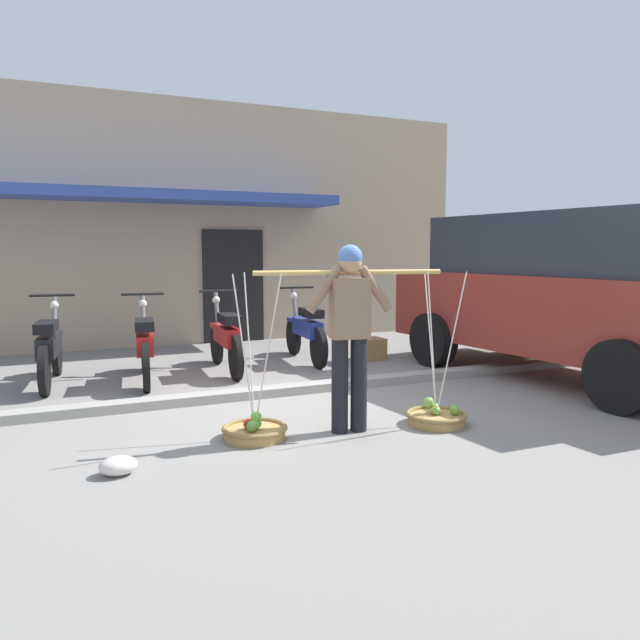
{
  "coord_description": "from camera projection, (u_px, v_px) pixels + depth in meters",
  "views": [
    {
      "loc": [
        -2.4,
        -5.7,
        1.65
      ],
      "look_at": [
        0.43,
        0.6,
        0.85
      ],
      "focal_mm": 34.19,
      "sensor_mm": 36.0,
      "label": 1
    }
  ],
  "objects": [
    {
      "name": "ground_plane",
      "position": [
        306.0,
        409.0,
        6.34
      ],
      "size": [
        90.0,
        90.0,
        0.0
      ],
      "primitive_type": "plane",
      "color": "gray"
    },
    {
      "name": "sidewalk_curb",
      "position": [
        283.0,
        390.0,
        6.97
      ],
      "size": [
        20.0,
        0.24,
        0.1
      ],
      "primitive_type": "cube",
      "color": "gray",
      "rests_on": "ground"
    },
    {
      "name": "fruit_vendor",
      "position": [
        350.0,
        325.0,
        5.45
      ],
      "size": [
        1.72,
        0.33,
        1.7
      ],
      "color": "black",
      "rests_on": "ground"
    },
    {
      "name": "fruit_basket_left_side",
      "position": [
        437.0,
        416.0,
        5.77
      ],
      "size": [
        0.58,
        0.58,
        1.45
      ],
      "color": "#B2894C",
      "rests_on": "ground"
    },
    {
      "name": "fruit_basket_right_side",
      "position": [
        255.0,
        430.0,
        5.33
      ],
      "size": [
        0.58,
        0.58,
        1.45
      ],
      "color": "#B2894C",
      "rests_on": "ground"
    },
    {
      "name": "motorcycle_nearest_shop",
      "position": [
        50.0,
        349.0,
        7.39
      ],
      "size": [
        0.54,
        1.82,
        1.09
      ],
      "color": "black",
      "rests_on": "ground"
    },
    {
      "name": "motorcycle_second_in_row",
      "position": [
        145.0,
        346.0,
        7.61
      ],
      "size": [
        0.54,
        1.82,
        1.09
      ],
      "color": "black",
      "rests_on": "ground"
    },
    {
      "name": "motorcycle_third_in_row",
      "position": [
        226.0,
        339.0,
        8.22
      ],
      "size": [
        0.54,
        1.82,
        1.09
      ],
      "color": "black",
      "rests_on": "ground"
    },
    {
      "name": "motorcycle_end_of_row",
      "position": [
        306.0,
        331.0,
        8.99
      ],
      "size": [
        0.54,
        1.82,
        1.09
      ],
      "color": "black",
      "rests_on": "ground"
    },
    {
      "name": "parked_truck",
      "position": [
        569.0,
        291.0,
        7.74
      ],
      "size": [
        2.5,
        4.95,
        2.1
      ],
      "color": "maroon",
      "rests_on": "ground"
    },
    {
      "name": "storefront_building",
      "position": [
        104.0,
        227.0,
        12.23
      ],
      "size": [
        13.0,
        6.0,
        4.2
      ],
      "color": "tan",
      "rests_on": "ground"
    },
    {
      "name": "plastic_litter_bag",
      "position": [
        118.0,
        466.0,
        4.48
      ],
      "size": [
        0.28,
        0.22,
        0.14
      ],
      "primitive_type": "ellipsoid",
      "color": "silver",
      "rests_on": "ground"
    },
    {
      "name": "wooden_crate",
      "position": [
        369.0,
        349.0,
        9.19
      ],
      "size": [
        0.44,
        0.36,
        0.32
      ],
      "primitive_type": "cube",
      "color": "olive",
      "rests_on": "ground"
    }
  ]
}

